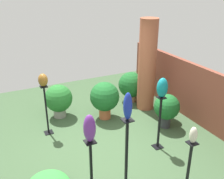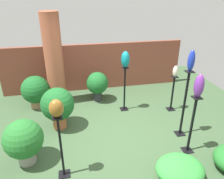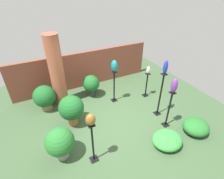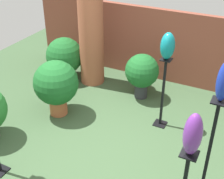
% 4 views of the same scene
% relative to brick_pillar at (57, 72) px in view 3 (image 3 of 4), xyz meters
% --- Properties ---
extents(ground_plane, '(8.00, 8.00, 0.00)m').
position_rel_brick_pillar_xyz_m(ground_plane, '(1.16, -1.79, -1.24)').
color(ground_plane, '#385133').
extents(brick_wall_back, '(5.60, 0.12, 1.46)m').
position_rel_brick_pillar_xyz_m(brick_wall_back, '(1.16, 0.74, -0.51)').
color(brick_wall_back, brown).
rests_on(brick_wall_back, ground).
extents(brick_pillar, '(0.47, 0.47, 2.48)m').
position_rel_brick_pillar_xyz_m(brick_pillar, '(0.00, 0.00, 0.00)').
color(brick_pillar, '#9E5138').
rests_on(brick_pillar, ground).
extents(pedestal_cobalt, '(0.20, 0.20, 1.50)m').
position_rel_brick_pillar_xyz_m(pedestal_cobalt, '(2.69, -2.10, -0.55)').
color(pedestal_cobalt, black).
rests_on(pedestal_cobalt, ground).
extents(pedestal_teal, '(0.20, 0.20, 1.19)m').
position_rel_brick_pillar_xyz_m(pedestal_teal, '(1.74, -0.78, -0.69)').
color(pedestal_teal, black).
rests_on(pedestal_teal, ground).
extents(pedestal_ivory, '(0.20, 0.20, 0.95)m').
position_rel_brick_pillar_xyz_m(pedestal_ivory, '(2.96, -1.04, -0.81)').
color(pedestal_ivory, black).
rests_on(pedestal_ivory, ground).
extents(pedestal_bronze, '(0.20, 0.20, 1.20)m').
position_rel_brick_pillar_xyz_m(pedestal_bronze, '(0.14, -2.78, -0.69)').
color(pedestal_bronze, black).
rests_on(pedestal_bronze, ground).
extents(pedestal_violet, '(0.20, 0.20, 1.21)m').
position_rel_brick_pillar_xyz_m(pedestal_violet, '(2.57, -2.64, -0.69)').
color(pedestal_violet, black).
rests_on(pedestal_violet, ground).
extents(art_vase_cobalt, '(0.14, 0.13, 0.43)m').
position_rel_brick_pillar_xyz_m(art_vase_cobalt, '(2.69, -2.10, 0.47)').
color(art_vase_cobalt, '#192D9E').
rests_on(art_vase_cobalt, pedestal_cobalt).
extents(art_vase_teal, '(0.21, 0.23, 0.41)m').
position_rel_brick_pillar_xyz_m(art_vase_teal, '(1.74, -0.78, 0.16)').
color(art_vase_teal, '#0F727A').
rests_on(art_vase_teal, pedestal_teal).
extents(art_vase_ivory, '(0.13, 0.12, 0.29)m').
position_rel_brick_pillar_xyz_m(art_vase_ivory, '(2.96, -1.04, -0.15)').
color(art_vase_ivory, beige).
rests_on(art_vase_ivory, pedestal_ivory).
extents(art_vase_bronze, '(0.22, 0.21, 0.29)m').
position_rel_brick_pillar_xyz_m(art_vase_bronze, '(0.14, -2.78, 0.10)').
color(art_vase_bronze, brown).
rests_on(art_vase_bronze, pedestal_bronze).
extents(art_vase_violet, '(0.17, 0.18, 0.44)m').
position_rel_brick_pillar_xyz_m(art_vase_violet, '(2.57, -2.64, 0.19)').
color(art_vase_violet, '#6B2D8C').
rests_on(art_vase_violet, pedestal_violet).
extents(potted_plant_mid_right, '(0.75, 0.75, 0.99)m').
position_rel_brick_pillar_xyz_m(potted_plant_mid_right, '(0.05, -1.27, -0.66)').
color(potted_plant_mid_right, '#B25B38').
rests_on(potted_plant_mid_right, ground).
extents(potted_plant_front_left, '(0.71, 0.71, 0.88)m').
position_rel_brick_pillar_xyz_m(potted_plant_front_left, '(-0.54, -2.32, -0.74)').
color(potted_plant_front_left, gray).
rests_on(potted_plant_front_left, ground).
extents(potted_plant_walkway_edge, '(0.74, 0.74, 0.88)m').
position_rel_brick_pillar_xyz_m(potted_plant_walkway_edge, '(-0.56, -0.15, -0.75)').
color(potted_plant_walkway_edge, '#936B4C').
rests_on(potted_plant_walkway_edge, ground).
extents(potted_plant_front_right, '(0.62, 0.62, 0.86)m').
position_rel_brick_pillar_xyz_m(potted_plant_front_right, '(1.12, -0.12, -0.72)').
color(potted_plant_front_right, '#2D2D33').
rests_on(potted_plant_front_right, ground).
extents(foliage_bed_east, '(0.76, 0.72, 0.41)m').
position_rel_brick_pillar_xyz_m(foliage_bed_east, '(3.13, -3.25, -1.03)').
color(foliage_bed_east, '#236B28').
rests_on(foliage_bed_east, ground).
extents(foliage_bed_west, '(0.84, 0.75, 0.34)m').
position_rel_brick_pillar_xyz_m(foliage_bed_west, '(2.09, -3.23, -1.07)').
color(foliage_bed_west, '#338C38').
rests_on(foliage_bed_west, ground).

